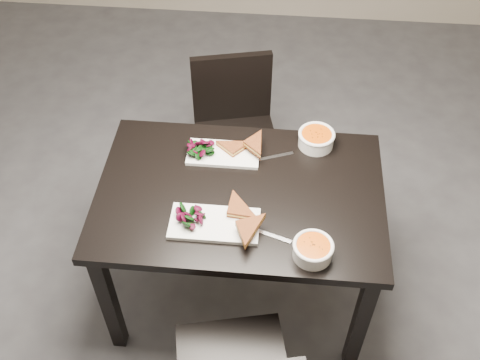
{
  "coord_description": "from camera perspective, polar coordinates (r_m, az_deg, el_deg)",
  "views": [
    {
      "loc": [
        0.43,
        -1.7,
        2.53
      ],
      "look_at": [
        0.28,
        -0.13,
        0.82
      ],
      "focal_mm": 42.72,
      "sensor_mm": 36.0,
      "label": 1
    }
  ],
  "objects": [
    {
      "name": "salad_far",
      "position": [
        2.51,
        -3.95,
        3.26
      ],
      "size": [
        0.1,
        0.09,
        0.04
      ],
      "primitive_type": null,
      "color": "black",
      "rests_on": "plate_far"
    },
    {
      "name": "cutlery_far",
      "position": [
        2.52,
        3.39,
        2.33
      ],
      "size": [
        0.17,
        0.08,
        0.0
      ],
      "primitive_type": "cube",
      "rotation": [
        0.0,
        0.0,
        0.36
      ],
      "color": "silver",
      "rests_on": "table"
    },
    {
      "name": "soup_bowl_near",
      "position": [
        2.16,
        7.29,
        -6.87
      ],
      "size": [
        0.16,
        0.16,
        0.07
      ],
      "color": "white",
      "rests_on": "table"
    },
    {
      "name": "sandwich_far",
      "position": [
        2.48,
        -0.23,
        2.86
      ],
      "size": [
        0.19,
        0.2,
        0.05
      ],
      "primitive_type": null,
      "rotation": [
        0.0,
        0.0,
        0.85
      ],
      "color": "#964B1F",
      "rests_on": "plate_far"
    },
    {
      "name": "salad_near",
      "position": [
        2.24,
        -5.14,
        -3.67
      ],
      "size": [
        0.11,
        0.1,
        0.05
      ],
      "primitive_type": null,
      "color": "black",
      "rests_on": "plate_near"
    },
    {
      "name": "ground",
      "position": [
        3.07,
        -5.1,
        -8.33
      ],
      "size": [
        5.0,
        5.0,
        0.0
      ],
      "primitive_type": "plane",
      "color": "#47474C",
      "rests_on": "ground"
    },
    {
      "name": "table",
      "position": [
        2.45,
        -0.0,
        -2.68
      ],
      "size": [
        1.2,
        0.8,
        0.75
      ],
      "color": "black",
      "rests_on": "ground"
    },
    {
      "name": "plate_far",
      "position": [
        2.52,
        -1.67,
        2.64
      ],
      "size": [
        0.32,
        0.16,
        0.02
      ],
      "primitive_type": "cube",
      "color": "white",
      "rests_on": "table"
    },
    {
      "name": "cutlery_near",
      "position": [
        2.23,
        2.97,
        -5.48
      ],
      "size": [
        0.18,
        0.07,
        0.0
      ],
      "primitive_type": "cube",
      "rotation": [
        0.0,
        0.0,
        -0.32
      ],
      "color": "silver",
      "rests_on": "table"
    },
    {
      "name": "soup_bowl_far",
      "position": [
        2.56,
        7.63,
        4.17
      ],
      "size": [
        0.16,
        0.16,
        0.07
      ],
      "color": "white",
      "rests_on": "table"
    },
    {
      "name": "plate_near",
      "position": [
        2.26,
        -2.57,
        -4.39
      ],
      "size": [
        0.35,
        0.18,
        0.02
      ],
      "primitive_type": "cube",
      "color": "white",
      "rests_on": "table"
    },
    {
      "name": "chair_far",
      "position": [
        3.07,
        -0.52,
        5.5
      ],
      "size": [
        0.51,
        0.51,
        0.85
      ],
      "rotation": [
        0.0,
        0.0,
        0.23
      ],
      "color": "black",
      "rests_on": "ground"
    },
    {
      "name": "sandwich_near",
      "position": [
        2.23,
        -0.89,
        -3.61
      ],
      "size": [
        0.19,
        0.15,
        0.06
      ],
      "primitive_type": null,
      "rotation": [
        0.0,
        0.0,
        -0.1
      ],
      "color": "#964B1F",
      "rests_on": "plate_near"
    }
  ]
}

